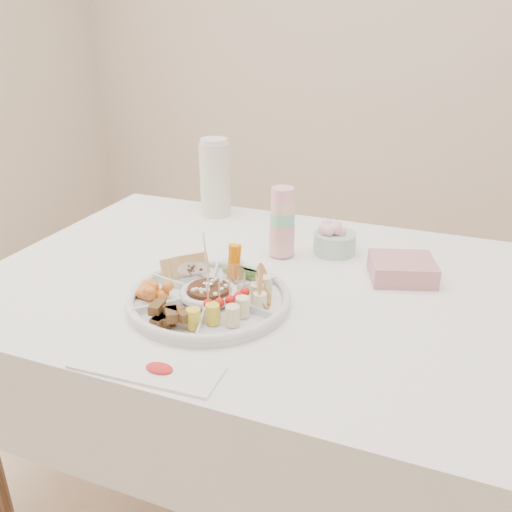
% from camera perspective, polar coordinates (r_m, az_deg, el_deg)
% --- Properties ---
extents(floor, '(4.00, 4.00, 0.00)m').
position_cam_1_polar(floor, '(1.87, 1.64, -23.89)').
color(floor, tan).
rests_on(floor, ground).
extents(wall_back, '(4.00, 0.02, 2.70)m').
position_cam_1_polar(wall_back, '(3.21, 15.35, 22.58)').
color(wall_back, beige).
rests_on(wall_back, ground).
extents(dining_table, '(1.52, 1.02, 0.76)m').
position_cam_1_polar(dining_table, '(1.61, 1.80, -14.81)').
color(dining_table, white).
rests_on(dining_table, floor).
extents(party_tray, '(0.45, 0.45, 0.04)m').
position_cam_1_polar(party_tray, '(1.29, -4.96, -4.20)').
color(party_tray, white).
rests_on(party_tray, dining_table).
extents(bean_dip, '(0.12, 0.12, 0.04)m').
position_cam_1_polar(bean_dip, '(1.28, -4.97, -3.90)').
color(bean_dip, '#4E2A1A').
rests_on(bean_dip, party_tray).
extents(tortillas, '(0.11, 0.11, 0.06)m').
position_cam_1_polar(tortillas, '(1.27, 0.84, -3.51)').
color(tortillas, '#A1682B').
rests_on(tortillas, party_tray).
extents(carrot_cucumber, '(0.12, 0.12, 0.10)m').
position_cam_1_polar(carrot_cucumber, '(1.36, -1.68, -0.51)').
color(carrot_cucumber, '#FF7F00').
rests_on(carrot_cucumber, party_tray).
extents(pita_raisins, '(0.13, 0.13, 0.06)m').
position_cam_1_polar(pita_raisins, '(1.39, -7.02, -1.13)').
color(pita_raisins, tan).
rests_on(pita_raisins, party_tray).
extents(cherries, '(0.14, 0.14, 0.05)m').
position_cam_1_polar(cherries, '(1.31, -10.65, -3.46)').
color(cherries, orange).
rests_on(cherries, party_tray).
extents(granola_chunks, '(0.13, 0.13, 0.05)m').
position_cam_1_polar(granola_chunks, '(1.20, -8.82, -6.06)').
color(granola_chunks, brown).
rests_on(granola_chunks, party_tray).
extents(banana_tomato, '(0.12, 0.12, 0.08)m').
position_cam_1_polar(banana_tomato, '(1.17, -2.60, -5.33)').
color(banana_tomato, '#DCC17E').
rests_on(banana_tomato, party_tray).
extents(cup_stack, '(0.07, 0.07, 0.20)m').
position_cam_1_polar(cup_stack, '(1.52, 2.77, 3.55)').
color(cup_stack, silver).
rests_on(cup_stack, dining_table).
extents(thermos, '(0.10, 0.10, 0.27)m').
position_cam_1_polar(thermos, '(1.84, -4.32, 8.31)').
color(thermos, beige).
rests_on(thermos, dining_table).
extents(flower_bowl, '(0.15, 0.15, 0.09)m').
position_cam_1_polar(flower_bowl, '(1.57, 8.29, 1.90)').
color(flower_bowl, '#94B2A4').
rests_on(flower_bowl, dining_table).
extents(napkin_stack, '(0.20, 0.18, 0.05)m').
position_cam_1_polar(napkin_stack, '(1.46, 15.12, -1.33)').
color(napkin_stack, tan).
rests_on(napkin_stack, dining_table).
extents(placemat, '(0.30, 0.11, 0.01)m').
position_cam_1_polar(placemat, '(1.10, -11.48, -11.42)').
color(placemat, white).
rests_on(placemat, dining_table).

